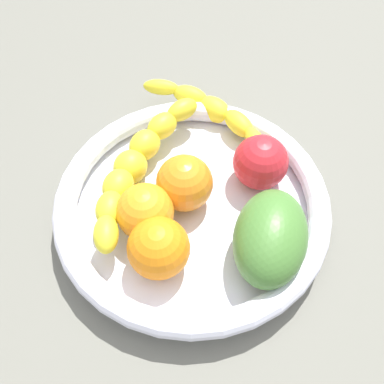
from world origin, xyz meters
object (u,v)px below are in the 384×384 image
(banana_draped_left, at_px, (136,165))
(banana_draped_right, at_px, (212,110))
(tomato_red, at_px, (260,162))
(orange_mid_right, at_px, (145,212))
(orange_mid_left, at_px, (159,248))
(orange_front, at_px, (185,183))
(mango_green, at_px, (270,237))
(fruit_bowl, at_px, (192,203))

(banana_draped_left, xyz_separation_m, banana_draped_right, (0.12, -0.07, -0.01))
(tomato_red, bearing_deg, banana_draped_right, 39.97)
(banana_draped_left, relative_size, orange_mid_right, 3.85)
(banana_draped_left, bearing_deg, orange_mid_left, -152.22)
(banana_draped_right, distance_m, orange_front, 0.14)
(orange_mid_right, distance_m, tomato_red, 0.15)
(orange_front, relative_size, orange_mid_left, 1.00)
(tomato_red, bearing_deg, orange_front, 120.42)
(banana_draped_left, xyz_separation_m, mango_green, (-0.07, -0.17, 0.01))
(fruit_bowl, height_order, orange_mid_left, orange_mid_left)
(banana_draped_right, bearing_deg, orange_mid_right, 166.59)
(fruit_bowl, height_order, orange_front, orange_front)
(orange_mid_left, xyz_separation_m, mango_green, (0.04, -0.11, 0.00))
(fruit_bowl, xyz_separation_m, banana_draped_right, (0.15, 0.00, 0.02))
(mango_green, bearing_deg, fruit_bowl, 64.71)
(banana_draped_left, xyz_separation_m, orange_front, (-0.02, -0.06, 0.01))
(banana_draped_left, xyz_separation_m, tomato_red, (0.03, -0.15, 0.01))
(banana_draped_right, bearing_deg, orange_mid_left, 175.47)
(orange_mid_left, bearing_deg, tomato_red, -33.90)
(orange_front, xyz_separation_m, orange_mid_right, (-0.05, 0.03, -0.00))
(orange_mid_left, bearing_deg, orange_mid_right, 32.39)
(orange_mid_left, distance_m, tomato_red, 0.17)
(banana_draped_left, distance_m, mango_green, 0.18)
(fruit_bowl, height_order, mango_green, mango_green)
(banana_draped_right, distance_m, orange_mid_right, 0.19)
(orange_front, bearing_deg, fruit_bowl, -128.00)
(banana_draped_right, height_order, tomato_red, tomato_red)
(banana_draped_right, height_order, orange_front, orange_front)
(banana_draped_left, height_order, orange_front, orange_front)
(fruit_bowl, distance_m, orange_mid_right, 0.07)
(orange_mid_left, bearing_deg, mango_green, -72.64)
(banana_draped_right, bearing_deg, banana_draped_left, 148.31)
(orange_mid_left, xyz_separation_m, tomato_red, (0.14, -0.09, 0.00))
(fruit_bowl, relative_size, orange_mid_left, 4.89)
(tomato_red, xyz_separation_m, mango_green, (-0.10, -0.02, 0.00))
(banana_draped_left, relative_size, mango_green, 2.16)
(tomato_red, bearing_deg, mango_green, -168.29)
(fruit_bowl, xyz_separation_m, orange_mid_left, (-0.08, 0.02, 0.03))
(fruit_bowl, distance_m, banana_draped_left, 0.08)
(fruit_bowl, relative_size, banana_draped_left, 1.30)
(fruit_bowl, xyz_separation_m, orange_front, (0.01, 0.01, 0.03))
(banana_draped_right, height_order, orange_mid_right, orange_mid_right)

